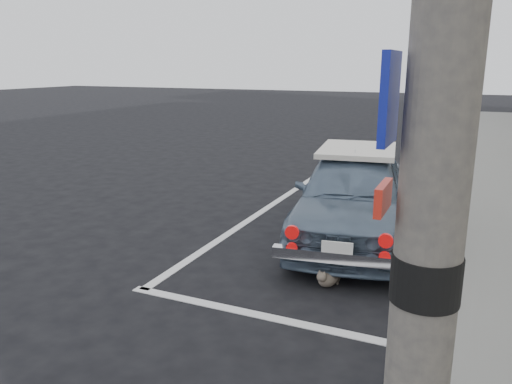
% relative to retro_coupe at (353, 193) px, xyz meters
% --- Properties ---
extents(ground, '(80.00, 80.00, 0.00)m').
position_rel_retro_coupe_xyz_m(ground, '(-0.74, -2.12, -0.63)').
color(ground, black).
rests_on(ground, ground).
extents(pline_rear, '(3.00, 0.12, 0.01)m').
position_rel_retro_coupe_xyz_m(pline_rear, '(-0.24, -2.62, -0.63)').
color(pline_rear, silver).
rests_on(pline_rear, ground).
extents(pline_front, '(3.00, 0.12, 0.01)m').
position_rel_retro_coupe_xyz_m(pline_front, '(-0.24, 4.38, -0.63)').
color(pline_front, silver).
rests_on(pline_front, ground).
extents(pline_side, '(0.12, 7.00, 0.01)m').
position_rel_retro_coupe_xyz_m(pline_side, '(-1.64, 0.88, -0.63)').
color(pline_side, silver).
rests_on(pline_side, ground).
extents(retro_coupe, '(1.98, 3.84, 1.25)m').
position_rel_retro_coupe_xyz_m(retro_coupe, '(0.00, 0.00, 0.00)').
color(retro_coupe, slate).
rests_on(retro_coupe, ground).
extents(cat, '(0.26, 0.41, 0.23)m').
position_rel_retro_coupe_xyz_m(cat, '(0.14, -1.71, -0.53)').
color(cat, '#63564B').
rests_on(cat, ground).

